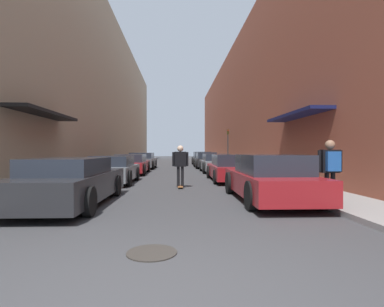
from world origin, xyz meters
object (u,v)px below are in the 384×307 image
(parked_car_right_1, at_px, (230,168))
(parked_car_right_0, at_px, (269,178))
(parked_car_right_4, at_px, (202,159))
(parked_car_left_3, at_px, (142,161))
(parked_car_right_2, at_px, (216,163))
(skateboarder, at_px, (180,162))
(traffic_light, at_px, (228,143))
(pedestrian, at_px, (331,164))
(parked_car_right_3, at_px, (206,160))
(manhole_cover, at_px, (152,253))
(parked_car_left_0, at_px, (71,182))
(parked_car_left_2, at_px, (132,164))
(parked_car_left_1, at_px, (113,170))

(parked_car_right_1, bearing_deg, parked_car_right_0, -88.85)
(parked_car_right_0, bearing_deg, parked_car_right_1, 91.15)
(parked_car_right_1, height_order, parked_car_right_4, parked_car_right_4)
(parked_car_left_3, bearing_deg, parked_car_right_0, -71.19)
(parked_car_right_2, bearing_deg, skateboarder, -106.61)
(traffic_light, bearing_deg, parked_car_right_0, -96.07)
(traffic_light, bearing_deg, pedestrian, -92.07)
(parked_car_right_2, relative_size, parked_car_right_4, 0.96)
(parked_car_right_3, bearing_deg, skateboarder, -99.67)
(skateboarder, height_order, manhole_cover, skateboarder)
(parked_car_right_4, bearing_deg, parked_car_right_3, -91.51)
(manhole_cover, height_order, pedestrian, pedestrian)
(parked_car_left_0, height_order, parked_car_left_3, parked_car_left_3)
(parked_car_left_2, relative_size, skateboarder, 2.93)
(parked_car_right_4, xyz_separation_m, traffic_light, (1.95, -4.15, 1.48))
(parked_car_right_3, xyz_separation_m, skateboarder, (-2.29, -13.46, 0.37))
(parked_car_left_1, xyz_separation_m, parked_car_left_3, (0.02, 10.89, 0.04))
(parked_car_left_0, xyz_separation_m, skateboarder, (2.89, 3.51, 0.39))
(parked_car_right_1, bearing_deg, parked_car_right_2, 89.21)
(parked_car_left_1, relative_size, parked_car_left_3, 0.92)
(parked_car_left_1, xyz_separation_m, pedestrian, (6.61, -5.97, 0.51))
(parked_car_left_0, height_order, parked_car_left_1, parked_car_left_0)
(parked_car_right_2, bearing_deg, parked_car_left_2, -169.82)
(parked_car_left_0, xyz_separation_m, parked_car_left_2, (-0.04, 10.76, -0.01))
(parked_car_right_2, distance_m, parked_car_right_3, 5.24)
(parked_car_left_0, distance_m, parked_car_right_2, 12.89)
(skateboarder, relative_size, traffic_light, 0.51)
(parked_car_left_3, height_order, parked_car_right_3, parked_car_right_3)
(pedestrian, bearing_deg, traffic_light, 87.93)
(skateboarder, bearing_deg, traffic_light, 73.45)
(parked_car_left_1, bearing_deg, parked_car_left_2, 90.16)
(parked_car_right_0, distance_m, parked_car_right_4, 22.04)
(parked_car_left_0, distance_m, parked_car_left_3, 16.19)
(parked_car_right_1, bearing_deg, pedestrian, -78.80)
(parked_car_left_3, bearing_deg, parked_car_right_3, 8.54)
(parked_car_right_2, relative_size, parked_car_right_3, 0.91)
(parked_car_right_0, height_order, parked_car_right_3, parked_car_right_0)
(parked_car_left_0, height_order, traffic_light, traffic_light)
(parked_car_left_0, bearing_deg, parked_car_left_2, 90.19)
(parked_car_right_1, distance_m, parked_car_right_4, 16.38)
(parked_car_right_4, bearing_deg, parked_car_left_3, -130.48)
(parked_car_right_2, xyz_separation_m, parked_car_right_3, (-0.16, 5.24, 0.03))
(parked_car_right_0, xyz_separation_m, parked_car_right_4, (-0.05, 22.04, 0.01))
(pedestrian, bearing_deg, manhole_cover, -143.14)
(parked_car_left_0, xyz_separation_m, parked_car_left_3, (-0.00, 16.19, 0.02))
(parked_car_left_3, xyz_separation_m, pedestrian, (6.60, -16.86, 0.47))
(traffic_light, height_order, pedestrian, traffic_light)
(parked_car_right_0, height_order, manhole_cover, parked_car_right_0)
(parked_car_right_2, xyz_separation_m, parked_car_right_4, (-0.01, 10.70, 0.04))
(parked_car_left_0, xyz_separation_m, parked_car_right_3, (5.18, 16.97, 0.03))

